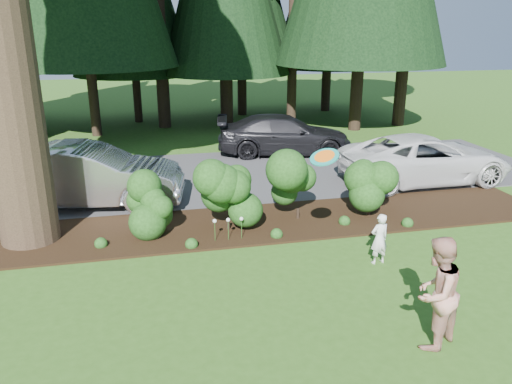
% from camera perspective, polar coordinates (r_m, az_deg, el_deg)
% --- Properties ---
extents(ground, '(80.00, 80.00, 0.00)m').
position_cam_1_polar(ground, '(9.20, 1.31, -11.50)').
color(ground, '#2E5518').
rests_on(ground, ground).
extents(mulch_bed, '(16.00, 2.50, 0.05)m').
position_cam_1_polar(mulch_bed, '(12.04, -2.44, -3.81)').
color(mulch_bed, black).
rests_on(mulch_bed, ground).
extents(driveway, '(22.00, 6.00, 0.03)m').
position_cam_1_polar(driveway, '(16.01, -5.20, 1.83)').
color(driveway, '#38383A').
rests_on(driveway, ground).
extents(shrub_row, '(6.53, 1.60, 1.61)m').
position_cam_1_polar(shrub_row, '(11.82, 1.28, -0.18)').
color(shrub_row, '#193A11').
rests_on(shrub_row, ground).
extents(lily_cluster, '(0.69, 0.09, 0.57)m').
position_cam_1_polar(lily_cluster, '(11.04, -3.20, -3.32)').
color(lily_cluster, '#193A11').
rests_on(lily_cluster, ground).
extents(car_silver_wagon, '(5.17, 2.49, 1.63)m').
position_cam_1_polar(car_silver_wagon, '(13.83, -18.75, 1.79)').
color(car_silver_wagon, '#B8B8BD').
rests_on(car_silver_wagon, driveway).
extents(car_white_suv, '(5.20, 2.45, 1.44)m').
position_cam_1_polar(car_white_suv, '(16.00, 18.75, 3.62)').
color(car_white_suv, silver).
rests_on(car_white_suv, driveway).
extents(car_dark_suv, '(5.19, 2.82, 1.43)m').
position_cam_1_polar(car_dark_suv, '(18.60, 3.26, 6.56)').
color(car_dark_suv, black).
rests_on(car_dark_suv, driveway).
extents(child, '(0.42, 0.31, 1.07)m').
position_cam_1_polar(child, '(10.34, 13.92, -5.22)').
color(child, white).
rests_on(child, ground).
extents(adult, '(1.07, 1.00, 1.75)m').
position_cam_1_polar(adult, '(7.91, 19.88, -10.80)').
color(adult, '#B03417').
rests_on(adult, ground).
extents(frisbee, '(0.56, 0.53, 0.32)m').
position_cam_1_polar(frisbee, '(9.15, 7.83, 4.01)').
color(frisbee, teal).
rests_on(frisbee, ground).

